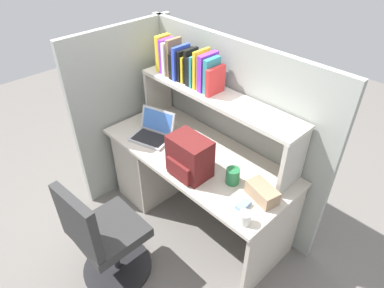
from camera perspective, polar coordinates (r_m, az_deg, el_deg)
ground_plane at (r=3.13m, az=0.68°, el=-12.23°), size 8.00×8.00×0.00m
desk at (r=3.06m, az=-4.38°, el=-3.20°), size 1.60×0.70×0.73m
cubicle_partition_rear at (r=2.83m, az=6.30°, el=2.36°), size 1.84×0.05×1.55m
cubicle_partition_left at (r=3.14m, az=-10.86°, el=5.57°), size 0.05×1.06×1.55m
overhead_hutch at (r=2.55m, az=4.08°, el=6.51°), size 1.44×0.28×0.45m
reference_books_on_shelf at (r=2.64m, az=-0.70°, el=13.21°), size 0.62×0.19×0.30m
laptop at (r=2.80m, az=-6.60°, el=2.06°), size 0.38×0.35×0.22m
backpack at (r=2.36m, az=-0.50°, el=-2.27°), size 0.30×0.23×0.30m
computer_mouse at (r=2.23m, az=8.68°, el=-10.22°), size 0.07×0.11×0.03m
paper_cup at (r=2.12m, az=8.96°, el=-12.30°), size 0.08×0.08×0.08m
tissue_box at (r=2.28m, az=11.83°, el=-8.07°), size 0.24×0.17×0.10m
snack_canister at (r=2.36m, az=6.92°, el=-5.40°), size 0.10×0.10×0.12m
office_chair at (r=2.54m, az=-14.60°, el=-15.64°), size 0.52×0.52×0.93m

